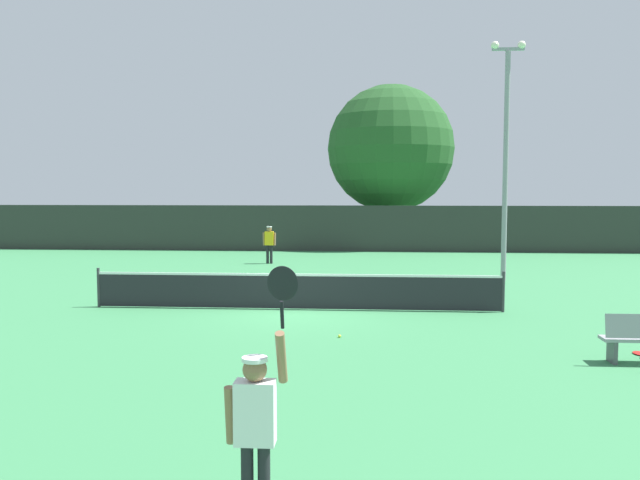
{
  "coord_description": "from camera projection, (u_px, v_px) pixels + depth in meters",
  "views": [
    {
      "loc": [
        1.84,
        -17.0,
        3.2
      ],
      "look_at": [
        0.25,
        5.46,
        1.44
      ],
      "focal_mm": 36.17,
      "sensor_mm": 36.0,
      "label": 1
    }
  ],
  "objects": [
    {
      "name": "parked_car_mid",
      "position": [
        442.0,
        229.0,
        39.8
      ],
      "size": [
        2.17,
        4.32,
        1.69
      ],
      "rotation": [
        0.0,
        0.0,
        0.07
      ],
      "color": "white",
      "rests_on": "ground"
    },
    {
      "name": "tennis_ball",
      "position": [
        340.0,
        336.0,
        13.97
      ],
      "size": [
        0.07,
        0.07,
        0.07
      ],
      "primitive_type": "sphere",
      "color": "#CCE033",
      "rests_on": "ground"
    },
    {
      "name": "player_receiving",
      "position": [
        269.0,
        241.0,
        27.91
      ],
      "size": [
        0.57,
        0.24,
        1.62
      ],
      "rotation": [
        0.0,
        0.0,
        3.14
      ],
      "color": "yellow",
      "rests_on": "ground"
    },
    {
      "name": "player_serving",
      "position": [
        257.0,
        415.0,
        6.05
      ],
      "size": [
        0.67,
        0.39,
        2.49
      ],
      "color": "white",
      "rests_on": "ground"
    },
    {
      "name": "light_pole",
      "position": [
        506.0,
        146.0,
        22.36
      ],
      "size": [
        1.18,
        0.28,
        8.3
      ],
      "color": "gray",
      "rests_on": "ground"
    },
    {
      "name": "ground_plane",
      "position": [
        296.0,
        309.0,
        17.28
      ],
      "size": [
        120.0,
        120.0,
        0.0
      ],
      "primitive_type": "plane",
      "color": "#387F4C"
    },
    {
      "name": "large_tree",
      "position": [
        391.0,
        149.0,
        36.41
      ],
      "size": [
        7.15,
        7.15,
        9.11
      ],
      "color": "brown",
      "rests_on": "ground"
    },
    {
      "name": "parked_car_near",
      "position": [
        292.0,
        229.0,
        40.21
      ],
      "size": [
        2.41,
        4.4,
        1.69
      ],
      "rotation": [
        0.0,
        0.0,
        -0.12
      ],
      "color": "red",
      "rests_on": "ground"
    },
    {
      "name": "perimeter_fence",
      "position": [
        330.0,
        228.0,
        33.53
      ],
      "size": [
        38.87,
        0.12,
        2.39
      ],
      "primitive_type": "cube",
      "color": "#2D332D",
      "rests_on": "ground"
    },
    {
      "name": "tennis_net",
      "position": [
        296.0,
        290.0,
        17.24
      ],
      "size": [
        10.98,
        0.08,
        1.07
      ],
      "color": "#232328",
      "rests_on": "ground"
    }
  ]
}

